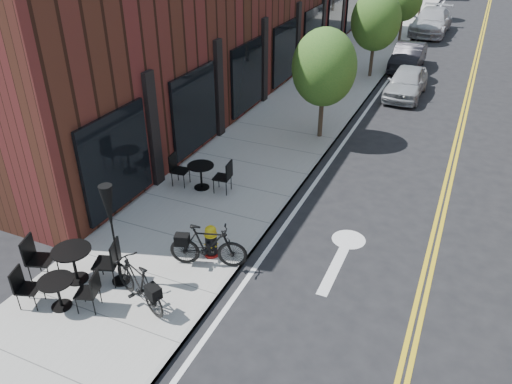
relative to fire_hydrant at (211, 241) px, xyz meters
The scene contains 15 objects.
ground 1.52m from the fire_hydrant, 56.64° to the right, with size 120.00×120.00×0.00m, color black.
sidewalk_near 8.90m from the fire_hydrant, 97.83° to the left, with size 4.00×70.00×0.12m, color #9E9B93.
building_near 14.33m from the fire_hydrant, 114.04° to the left, with size 5.00×28.00×7.00m, color #422115.
tree_near_a 8.08m from the fire_hydrant, 88.61° to the left, with size 2.20×2.20×3.81m.
tree_near_b 15.96m from the fire_hydrant, 89.31° to the left, with size 2.30×2.30×3.98m.
fire_hydrant is the anchor object (origin of this frame).
bicycle_left 2.14m from the fire_hydrant, 105.37° to the right, with size 0.49×1.75×1.05m, color black.
bicycle_right 0.43m from the fire_hydrant, 69.99° to the right, with size 0.51×1.79×1.08m, color black.
bistro_set_a 3.47m from the fire_hydrant, 125.14° to the right, with size 1.70×0.93×0.90m.
bistro_set_b 3.06m from the fire_hydrant, 138.50° to the right, with size 2.00×1.12×1.06m.
bistro_set_c 3.28m from the fire_hydrant, 123.52° to the left, with size 1.82×0.84×0.97m.
patio_umbrella 2.55m from the fire_hydrant, 129.03° to the right, with size 0.39×0.39×2.42m.
parked_car_a 13.96m from the fire_hydrant, 80.89° to the left, with size 1.50×3.74×1.27m, color #A3A7AC.
parked_car_b 18.14m from the fire_hydrant, 84.97° to the left, with size 1.37×3.93×1.29m, color black.
parked_car_c 27.20m from the fire_hydrant, 86.64° to the left, with size 2.20×5.40×1.57m, color silver.
Camera 1 is at (4.06, -7.09, 7.34)m, focal length 35.00 mm.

